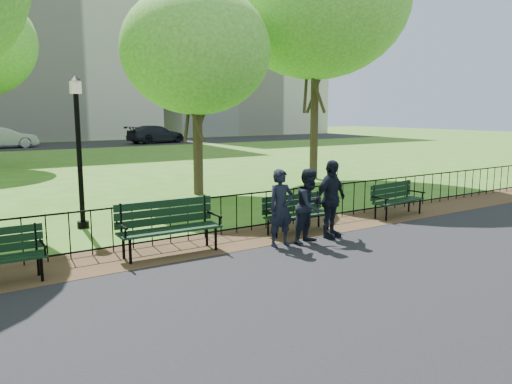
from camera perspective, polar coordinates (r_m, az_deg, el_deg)
ground at (r=10.03m, az=6.71°, el=-6.58°), size 120.00×120.00×0.00m
asphalt_path at (r=7.87m, az=23.15°, el=-11.71°), size 60.00×9.20×0.01m
dirt_strip at (r=11.18m, az=1.76°, el=-4.80°), size 60.00×1.60×0.01m
far_street at (r=42.91m, az=-24.96°, el=4.73°), size 70.00×9.00×0.01m
iron_fence at (r=11.47m, az=0.34°, el=-1.94°), size 24.06×0.06×1.00m
apartment_east at (r=64.74m, az=-3.21°, el=17.44°), size 20.00×15.00×24.00m
park_bench_main at (r=11.08m, az=3.86°, el=-1.98°), size 1.66×0.54×0.94m
park_bench_left_a at (r=9.70m, az=-10.02°, el=-3.30°), size 1.99×0.67×1.12m
park_bench_right_a at (r=13.49m, az=15.65°, el=-0.41°), size 1.72×0.68×0.95m
lamppost at (r=12.21m, az=-19.60°, el=4.90°), size 0.32×0.32×3.51m
tree_near_e at (r=16.55m, az=-6.86°, el=15.73°), size 4.77×4.77×6.65m
person_left at (r=10.04m, az=2.88°, el=-1.83°), size 0.59×0.40×1.57m
person_mid at (r=10.35m, az=6.17°, el=-1.60°), size 0.84×0.60×1.55m
person_right at (r=10.82m, az=8.54°, el=-0.81°), size 1.06×0.63×1.69m
sedan_silver at (r=41.51m, az=-26.99°, el=5.56°), size 4.87×2.12×1.56m
sedan_dark at (r=44.00m, az=-11.35°, el=6.49°), size 5.52×3.12×1.51m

